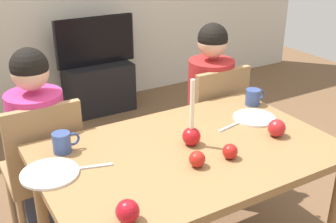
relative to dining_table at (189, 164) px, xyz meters
The scene contains 18 objects.
dining_table is the anchor object (origin of this frame).
chair_left 0.84m from the dining_table, 132.35° to the left, with size 0.40×0.40×0.90m.
chair_right 0.86m from the dining_table, 46.04° to the left, with size 0.40×0.40×0.90m.
person_left_child 0.85m from the dining_table, 130.87° to the left, with size 0.30×0.30×1.17m.
person_right_child 0.87m from the dining_table, 47.52° to the left, with size 0.30×0.30×1.17m.
tv_stand 2.38m from the dining_table, 79.49° to the left, with size 0.64×0.40×0.48m, color black.
tv 2.34m from the dining_table, 79.50° to the left, with size 0.79×0.05×0.46m.
candle_centerpiece 0.16m from the dining_table, 45.41° to the left, with size 0.09×0.09×0.34m.
plate_left 0.65m from the dining_table, 169.71° to the left, with size 0.25×0.25×0.01m, color white.
plate_right 0.52m from the dining_table, 12.23° to the left, with size 0.23×0.23×0.01m, color white.
mug_left 0.61m from the dining_table, 151.91° to the left, with size 0.13×0.09×0.10m.
mug_right 0.69m from the dining_table, 23.12° to the left, with size 0.13×0.09×0.10m.
fork_left 0.47m from the dining_table, behind, with size 0.18×0.01×0.01m, color silver.
fork_right 0.34m from the dining_table, 16.15° to the left, with size 0.18×0.01×0.01m, color silver.
apple_near_candle 0.48m from the dining_table, 13.17° to the right, with size 0.09×0.09×0.09m, color red.
apple_by_left_plate 0.20m from the dining_table, 110.71° to the right, with size 0.07×0.07×0.07m, color #B41E16.
apple_by_right_mug 0.23m from the dining_table, 55.34° to the right, with size 0.07×0.07×0.07m, color red.
apple_far_edge 0.60m from the dining_table, 145.18° to the right, with size 0.09×0.09×0.09m, color #AD111C.
Camera 1 is at (-0.98, -1.46, 1.73)m, focal length 44.96 mm.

